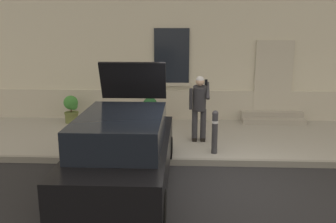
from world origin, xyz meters
The scene contains 11 objects.
ground_plane centered at (0.00, 0.00, 0.00)m, with size 80.00×80.00×0.00m, color #232326.
sidewalk centered at (0.00, 2.80, 0.07)m, with size 24.00×3.60×0.15m, color #99968E.
curb_edge centered at (0.00, 0.94, 0.07)m, with size 24.00×0.12×0.15m, color gray.
building_facade centered at (0.00, 5.29, 3.73)m, with size 24.00×1.52×7.50m.
entrance_stoop centered at (2.12, 4.33, 0.28)m, with size 1.93×0.64×0.32m.
hatchback_car_black centered at (-1.84, -0.27, 0.80)m, with size 1.80×4.07×2.34m.
bollard_near_person centered at (0.05, 1.35, 0.71)m, with size 0.15×0.15×1.04m.
bollard_far_left centered at (-2.95, 1.35, 0.71)m, with size 0.15×0.15×1.04m.
person_on_phone centered at (-0.28, 2.22, 1.15)m, with size 0.51×0.51×1.74m.
planter_olive centered at (-4.19, 3.98, 0.61)m, with size 0.44×0.44×0.86m.
planter_terracotta centered at (-1.70, 3.81, 0.61)m, with size 0.44×0.44×0.86m.
Camera 1 is at (-0.68, -6.79, 3.08)m, focal length 38.35 mm.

